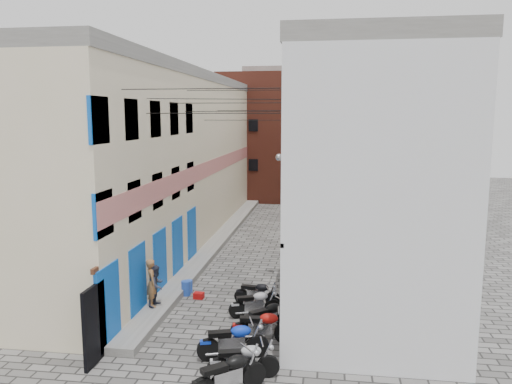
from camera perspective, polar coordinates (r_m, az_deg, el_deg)
The scene contains 21 objects.
ground at distance 14.63m, azimuth -7.65°, elevation -18.72°, with size 90.00×90.00×0.00m, color #4E4C49.
plinth at distance 26.92m, azimuth -4.25°, elevation -5.49°, with size 0.90×26.00×0.25m, color slate.
building_left at distance 26.94m, azimuth -10.49°, elevation 3.84°, with size 5.10×27.00×9.00m.
building_right at distance 25.58m, azimuth 11.26°, elevation 3.58°, with size 5.94×26.00×9.00m.
building_far_brick_left at distance 40.89m, azimuth 0.33°, elevation 6.31°, with size 6.00×6.00×10.00m, color maroon.
building_far_brick_right at distance 42.55m, azimuth 7.42°, elevation 4.98°, with size 5.00×6.00×8.00m, color maroon.
building_far_concrete at distance 46.62m, azimuth 3.83°, elevation 7.20°, with size 8.00×5.00×11.00m, color slate.
far_shopfront at distance 38.24m, azimuth 2.71°, elevation 0.41°, with size 2.00×0.30×2.40m, color black.
overhead_wires at distance 20.44m, azimuth -2.09°, elevation 9.84°, with size 5.80×13.02×1.32m.
motorcycle_a at distance 12.81m, azimuth -3.15°, elevation -19.87°, with size 0.65×2.06×1.19m, color black, non-canonical shape.
motorcycle_b at distance 13.50m, azimuth -1.47°, elevation -18.51°, with size 0.60×1.89×1.09m, color #99999D, non-canonical shape.
motorcycle_c at distance 14.45m, azimuth -2.63°, elevation -16.42°, with size 0.64×2.03×1.18m, color #0C2FBA, non-canonical shape.
motorcycle_d at distance 15.37m, azimuth 0.70°, elevation -14.92°, with size 0.61×1.94×1.12m, color #AC110C, non-canonical shape.
motorcycle_e at distance 16.09m, azimuth 1.35°, elevation -13.89°, with size 0.59×1.86×1.07m, color black, non-canonical shape.
motorcycle_f at distance 17.17m, azimuth -0.12°, elevation -12.47°, with size 0.56×1.79×1.03m, color #A2A1A6, non-canonical shape.
motorcycle_g at distance 18.18m, azimuth 0.13°, elevation -11.33°, with size 0.54×1.69×0.98m, color black, non-canonical shape.
person_a at distance 17.67m, azimuth -11.78°, elevation -10.10°, with size 0.60×0.40×1.65m, color #996437.
person_b at distance 17.71m, azimuth -11.31°, elevation -10.42°, with size 0.70×0.54×1.43m, color #2D3243.
water_jug_near at distance 19.36m, azimuth -8.01°, elevation -10.82°, with size 0.35×0.35×0.55m, color blue.
water_jug_far at distance 19.67m, azimuth -7.70°, elevation -10.62°, with size 0.30×0.30×0.47m, color blue.
red_crate at distance 19.01m, azimuth -6.55°, elevation -11.68°, with size 0.36×0.27×0.23m, color #A30C0B.
Camera 1 is at (3.69, -12.46, 6.72)m, focal length 35.00 mm.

